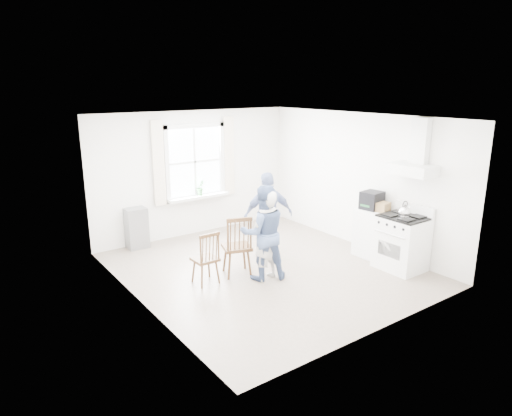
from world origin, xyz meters
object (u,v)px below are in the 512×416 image
(person_right, at_px, (268,216))
(stereo_stack, at_px, (372,200))
(windsor_chair_a, at_px, (208,253))
(windsor_chair_b, at_px, (238,240))
(person_mid, at_px, (263,233))
(gas_stove, at_px, (402,242))
(low_cabinet, at_px, (372,233))
(person_left, at_px, (266,236))

(person_right, bearing_deg, stereo_stack, 164.24)
(windsor_chair_a, distance_m, windsor_chair_b, 0.58)
(person_mid, bearing_deg, person_right, -110.32)
(windsor_chair_a, xyz_separation_m, person_right, (1.49, 0.40, 0.26))
(stereo_stack, distance_m, person_mid, 2.28)
(windsor_chair_b, relative_size, person_mid, 0.67)
(person_right, bearing_deg, gas_stove, 147.54)
(windsor_chair_a, distance_m, person_right, 1.57)
(stereo_stack, bearing_deg, person_right, 147.97)
(low_cabinet, height_order, person_right, person_right)
(gas_stove, relative_size, windsor_chair_b, 1.06)
(stereo_stack, xyz_separation_m, person_right, (-1.61, 1.01, -0.26))
(windsor_chair_b, bearing_deg, person_mid, -43.64)
(windsor_chair_a, relative_size, person_left, 0.59)
(windsor_chair_a, bearing_deg, stereo_stack, -11.16)
(stereo_stack, relative_size, person_left, 0.27)
(stereo_stack, bearing_deg, person_mid, 172.02)
(person_right, bearing_deg, low_cabinet, 162.92)
(person_left, relative_size, person_mid, 0.96)
(windsor_chair_b, height_order, person_left, person_left)
(windsor_chair_a, relative_size, person_right, 0.55)
(low_cabinet, height_order, windsor_chair_b, windsor_chair_b)
(low_cabinet, height_order, person_left, person_left)
(low_cabinet, xyz_separation_m, person_left, (-2.24, 0.31, 0.30))
(stereo_stack, bearing_deg, low_cabinet, -84.05)
(low_cabinet, relative_size, windsor_chair_a, 1.01)
(person_left, bearing_deg, stereo_stack, 159.04)
(windsor_chair_a, xyz_separation_m, person_mid, (0.87, -0.30, 0.25))
(low_cabinet, bearing_deg, person_left, 172.20)
(gas_stove, height_order, person_left, person_left)
(person_left, distance_m, person_mid, 0.07)
(windsor_chair_b, distance_m, person_mid, 0.44)
(person_left, bearing_deg, windsor_chair_b, -63.36)
(low_cabinet, distance_m, windsor_chair_a, 3.18)
(gas_stove, bearing_deg, windsor_chair_b, 151.31)
(stereo_stack, relative_size, windsor_chair_a, 0.45)
(windsor_chair_a, xyz_separation_m, person_left, (0.87, -0.36, 0.21))
(gas_stove, xyz_separation_m, person_right, (-1.55, 1.77, 0.32))
(low_cabinet, xyz_separation_m, windsor_chair_b, (-2.54, 0.65, 0.19))
(windsor_chair_a, relative_size, person_mid, 0.56)
(gas_stove, relative_size, person_mid, 0.71)
(person_mid, bearing_deg, gas_stove, 175.59)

